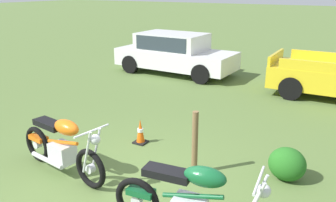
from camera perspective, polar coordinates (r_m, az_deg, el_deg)
ground_plane at (r=5.60m, az=-7.29°, el=-14.46°), size 120.00×120.00×0.00m
motorcycle_orange at (r=6.08m, az=-16.79°, el=-7.08°), size 2.08×0.64×1.02m
motorcycle_green at (r=4.48m, az=3.60°, el=-15.94°), size 2.07×0.69×1.02m
car_white at (r=12.66m, az=0.99°, el=8.04°), size 4.28×1.89×1.43m
fence_post_wooden at (r=5.84m, az=4.36°, el=-6.79°), size 0.10×0.10×1.10m
shrub_low at (r=6.06m, az=18.68°, el=-9.63°), size 0.60×0.51×0.55m
traffic_cone at (r=7.07m, az=-4.48°, el=-5.07°), size 0.25×0.25×0.50m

